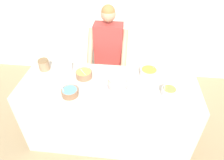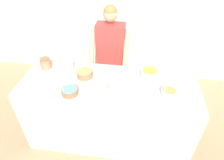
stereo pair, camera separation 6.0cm
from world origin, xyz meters
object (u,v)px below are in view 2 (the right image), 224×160
(frosting_bowl_yellow, at_px, (85,74))
(ceramic_plate, at_px, (37,87))
(frosting_bowl_orange, at_px, (150,73))
(frosting_bowl_blue, at_px, (70,91))
(drinking_glass, at_px, (71,66))
(stoneware_jar, at_px, (46,63))
(frosting_bowl_olive, at_px, (169,93))
(cake, at_px, (118,83))
(person_baker, at_px, (110,50))

(frosting_bowl_yellow, height_order, ceramic_plate, frosting_bowl_yellow)
(frosting_bowl_orange, relative_size, frosting_bowl_blue, 1.17)
(frosting_bowl_yellow, relative_size, drinking_glass, 1.48)
(stoneware_jar, bearing_deg, frosting_bowl_yellow, -11.49)
(frosting_bowl_olive, relative_size, stoneware_jar, 1.32)
(frosting_bowl_orange, bearing_deg, cake, -143.65)
(frosting_bowl_orange, bearing_deg, frosting_bowl_blue, -152.24)
(ceramic_plate, bearing_deg, frosting_bowl_olive, 2.64)
(frosting_bowl_orange, height_order, stoneware_jar, frosting_bowl_orange)
(frosting_bowl_yellow, relative_size, frosting_bowl_olive, 1.04)
(cake, relative_size, frosting_bowl_olive, 1.95)
(frosting_bowl_olive, bearing_deg, stoneware_jar, 168.24)
(person_baker, distance_m, frosting_bowl_orange, 0.74)
(drinking_glass, relative_size, ceramic_plate, 0.52)
(stoneware_jar, bearing_deg, cake, -14.67)
(person_baker, xyz_separation_m, frosting_bowl_olive, (0.72, -0.82, 0.04))
(frosting_bowl_olive, distance_m, frosting_bowl_blue, 1.01)
(person_baker, relative_size, cake, 4.54)
(stoneware_jar, bearing_deg, frosting_bowl_olive, -11.76)
(frosting_bowl_yellow, relative_size, ceramic_plate, 0.77)
(cake, bearing_deg, frosting_bowl_orange, 36.35)
(frosting_bowl_yellow, distance_m, frosting_bowl_olive, 0.95)
(frosting_bowl_olive, height_order, drinking_glass, frosting_bowl_olive)
(frosting_bowl_yellow, height_order, frosting_bowl_blue, frosting_bowl_yellow)
(ceramic_plate, xyz_separation_m, stoneware_jar, (-0.05, 0.36, 0.06))
(frosting_bowl_blue, height_order, drinking_glass, frosting_bowl_blue)
(cake, relative_size, frosting_bowl_yellow, 1.87)
(person_baker, xyz_separation_m, drinking_glass, (-0.40, -0.52, 0.06))
(person_baker, distance_m, frosting_bowl_blue, 0.98)
(frosting_bowl_olive, bearing_deg, frosting_bowl_orange, 122.16)
(cake, bearing_deg, frosting_bowl_blue, -159.32)
(cake, distance_m, stoneware_jar, 0.93)
(cake, bearing_deg, stoneware_jar, 165.33)
(cake, xyz_separation_m, drinking_glass, (-0.59, 0.24, 0.01))
(frosting_bowl_blue, bearing_deg, drinking_glass, 105.88)
(frosting_bowl_olive, height_order, frosting_bowl_blue, frosting_bowl_olive)
(frosting_bowl_yellow, xyz_separation_m, ceramic_plate, (-0.46, -0.26, -0.04))
(frosting_bowl_blue, bearing_deg, frosting_bowl_olive, 6.64)
(frosting_bowl_blue, height_order, stoneware_jar, frosting_bowl_blue)
(frosting_bowl_blue, height_order, ceramic_plate, frosting_bowl_blue)
(frosting_bowl_olive, bearing_deg, cake, 173.33)
(ceramic_plate, bearing_deg, frosting_bowl_blue, -7.81)
(frosting_bowl_orange, height_order, frosting_bowl_blue, same)
(frosting_bowl_orange, height_order, frosting_bowl_yellow, frosting_bowl_yellow)
(cake, xyz_separation_m, frosting_bowl_olive, (0.53, -0.06, -0.01))
(person_baker, xyz_separation_m, cake, (0.19, -0.76, 0.05))
(frosting_bowl_orange, height_order, ceramic_plate, frosting_bowl_orange)
(person_baker, xyz_separation_m, ceramic_plate, (-0.66, -0.89, 0.00))
(frosting_bowl_blue, distance_m, drinking_glass, 0.43)
(cake, relative_size, stoneware_jar, 2.57)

